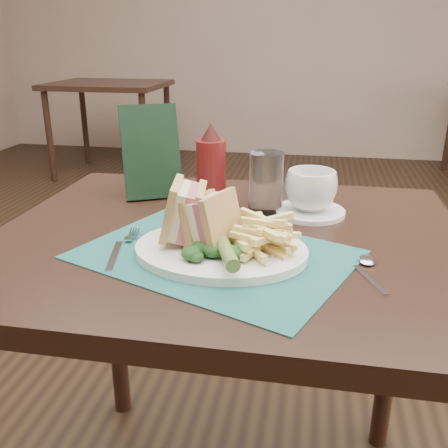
# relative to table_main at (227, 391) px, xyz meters

# --- Properties ---
(floor) EXTENTS (7.00, 7.00, 0.00)m
(floor) POSITION_rel_table_main_xyz_m (0.00, 0.50, -0.38)
(floor) COLOR black
(floor) RESTS_ON ground
(wall_back) EXTENTS (6.00, 0.00, 6.00)m
(wall_back) POSITION_rel_table_main_xyz_m (0.00, 4.00, -0.38)
(wall_back) COLOR gray
(wall_back) RESTS_ON ground
(table_main) EXTENTS (0.90, 0.75, 0.75)m
(table_main) POSITION_rel_table_main_xyz_m (0.00, 0.00, 0.00)
(table_main) COLOR black
(table_main) RESTS_ON ground
(table_bg_left) EXTENTS (0.90, 0.75, 0.75)m
(table_bg_left) POSITION_rel_table_main_xyz_m (-1.52, 3.03, 0.00)
(table_bg_left) COLOR black
(table_bg_left) RESTS_ON ground
(placemat) EXTENTS (0.54, 0.47, 0.00)m
(placemat) POSITION_rel_table_main_xyz_m (-0.00, -0.10, 0.38)
(placemat) COLOR #1A554D
(placemat) RESTS_ON table_main
(plate) EXTENTS (0.31, 0.25, 0.01)m
(plate) POSITION_rel_table_main_xyz_m (0.01, -0.10, 0.38)
(plate) COLOR white
(plate) RESTS_ON placemat
(sandwich_half_a) EXTENTS (0.09, 0.12, 0.11)m
(sandwich_half_a) POSITION_rel_table_main_xyz_m (-0.08, -0.09, 0.45)
(sandwich_half_a) COLOR tan
(sandwich_half_a) RESTS_ON plate
(sandwich_half_b) EXTENTS (0.11, 0.12, 0.10)m
(sandwich_half_b) POSITION_rel_table_main_xyz_m (-0.03, -0.10, 0.44)
(sandwich_half_b) COLOR tan
(sandwich_half_b) RESTS_ON plate
(kale_garnish) EXTENTS (0.11, 0.08, 0.03)m
(kale_garnish) POSITION_rel_table_main_xyz_m (0.01, -0.15, 0.41)
(kale_garnish) COLOR #163914
(kale_garnish) RESTS_ON plate
(pickle_spear) EXTENTS (0.06, 0.12, 0.03)m
(pickle_spear) POSITION_rel_table_main_xyz_m (0.03, -0.17, 0.41)
(pickle_spear) COLOR #4F6E29
(pickle_spear) RESTS_ON plate
(fries_pile) EXTENTS (0.18, 0.20, 0.06)m
(fries_pile) POSITION_rel_table_main_xyz_m (0.08, -0.09, 0.42)
(fries_pile) COLOR #FCDC7E
(fries_pile) RESTS_ON plate
(fork) EXTENTS (0.07, 0.17, 0.01)m
(fork) POSITION_rel_table_main_xyz_m (-0.17, -0.12, 0.38)
(fork) COLOR silver
(fork) RESTS_ON placemat
(spoon) EXTENTS (0.09, 0.15, 0.01)m
(spoon) POSITION_rel_table_main_xyz_m (0.25, -0.13, 0.38)
(spoon) COLOR silver
(spoon) RESTS_ON table_main
(saucer) EXTENTS (0.20, 0.20, 0.01)m
(saucer) POSITION_rel_table_main_xyz_m (0.15, 0.14, 0.38)
(saucer) COLOR white
(saucer) RESTS_ON table_main
(coffee_cup) EXTENTS (0.15, 0.15, 0.09)m
(coffee_cup) POSITION_rel_table_main_xyz_m (0.15, 0.14, 0.43)
(coffee_cup) COLOR white
(coffee_cup) RESTS_ON saucer
(drinking_glass) EXTENTS (0.09, 0.09, 0.13)m
(drinking_glass) POSITION_rel_table_main_xyz_m (0.06, 0.14, 0.44)
(drinking_glass) COLOR white
(drinking_glass) RESTS_ON table_main
(ketchup_bottle) EXTENTS (0.07, 0.07, 0.19)m
(ketchup_bottle) POSITION_rel_table_main_xyz_m (-0.06, 0.14, 0.47)
(ketchup_bottle) COLOR #5C0F0F
(ketchup_bottle) RESTS_ON table_main
(check_presenter) EXTENTS (0.15, 0.13, 0.21)m
(check_presenter) POSITION_rel_table_main_xyz_m (-0.22, 0.21, 0.48)
(check_presenter) COLOR black
(check_presenter) RESTS_ON table_main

